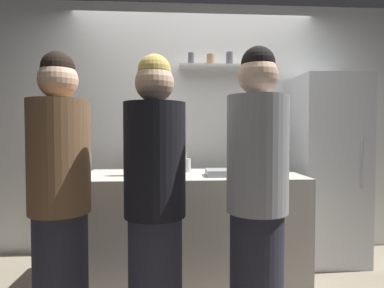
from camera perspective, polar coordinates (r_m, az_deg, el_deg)
name	(u,v)px	position (r m, az deg, el deg)	size (l,w,h in m)	color
back_wall_assembly	(194,128)	(3.47, 0.34, 2.87)	(4.80, 0.32, 2.60)	white
refrigerator	(326,169)	(3.44, 22.59, -4.07)	(0.62, 0.62, 1.79)	silver
counter	(192,227)	(2.81, 0.00, -14.50)	(1.79, 0.75, 0.91)	#B7B2A8
baking_pan	(227,173)	(2.62, 6.25, -5.02)	(0.34, 0.24, 0.05)	gray
utensil_holder	(185,165)	(2.85, -1.21, -3.73)	(0.10, 0.10, 0.22)	#B2B2B7
wine_bottle_dark_glass	(145,159)	(2.94, -8.34, -2.58)	(0.07, 0.07, 0.29)	black
wine_bottle_pale_glass	(86,163)	(2.67, -18.11, -3.21)	(0.07, 0.07, 0.28)	#B2BFB2
wine_bottle_green_glass	(262,158)	(3.06, 12.22, -2.47)	(0.07, 0.07, 0.30)	#19471E
wine_bottle_amber_glass	(181,161)	(2.60, -2.01, -3.04)	(0.07, 0.07, 0.31)	#472814
water_bottle_plastic	(130,161)	(2.64, -10.86, -2.98)	(0.08, 0.08, 0.26)	silver
person_brown_jacket	(60,205)	(2.00, -22.25, -9.88)	(0.34, 0.34, 1.71)	#262633
person_grey_hoodie	(257,203)	(1.87, 11.39, -10.22)	(0.34, 0.34, 1.73)	#262633
person_blonde	(155,209)	(1.84, -6.53, -11.23)	(0.34, 0.34, 1.68)	#262633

